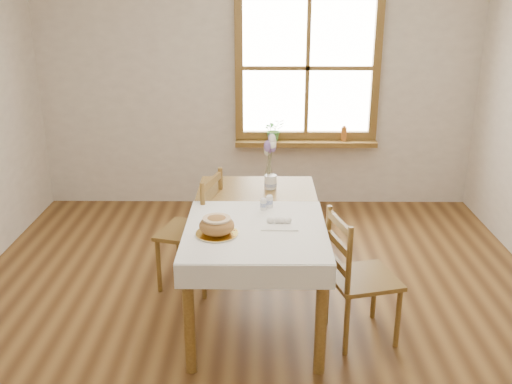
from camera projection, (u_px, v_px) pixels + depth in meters
ground at (256, 330)px, 3.90m from camera, size 5.00×5.00×0.00m
room_walls at (256, 79)px, 3.33m from camera, size 4.60×5.10×2.65m
window at (307, 68)px, 5.73m from camera, size 1.46×0.08×1.46m
window_sill at (306, 143)px, 5.92m from camera, size 1.46×0.20×0.05m
dining_table at (256, 224)px, 3.96m from camera, size 0.90×1.60×0.75m
table_linen at (256, 229)px, 3.64m from camera, size 0.91×0.99×0.01m
chair_left at (189, 230)px, 4.37m from camera, size 0.55×0.54×0.92m
chair_right at (363, 276)px, 3.71m from camera, size 0.52×0.51×0.89m
bread_plate at (217, 234)px, 3.55m from camera, size 0.33×0.33×0.01m
bread_loaf at (217, 224)px, 3.53m from camera, size 0.22×0.22×0.12m
egg_napkin at (280, 224)px, 3.69m from camera, size 0.24×0.21×0.01m
eggs at (280, 221)px, 3.68m from camera, size 0.19×0.17×0.04m
salt_shaker at (263, 204)px, 3.94m from camera, size 0.06×0.06×0.09m
pepper_shaker at (269, 201)px, 3.98m from camera, size 0.05×0.05×0.09m
flower_vase at (270, 183)px, 4.37m from camera, size 0.11×0.11×0.10m
lavender_bouquet at (271, 157)px, 4.30m from camera, size 0.17×0.17×0.31m
potted_plant at (274, 132)px, 5.89m from camera, size 0.27×0.29×0.18m
amber_bottle at (344, 133)px, 5.89m from camera, size 0.06×0.06×0.16m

